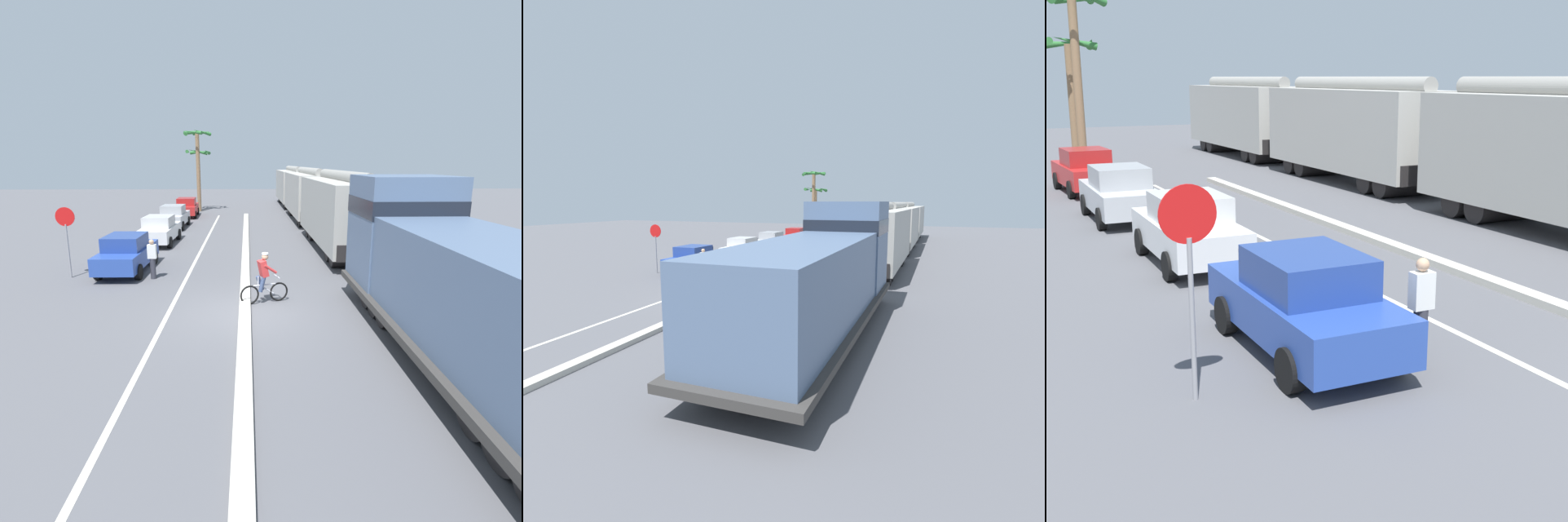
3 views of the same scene
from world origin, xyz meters
TOP-DOWN VIEW (x-y plane):
  - ground_plane at (0.00, 0.00)m, footprint 120.00×120.00m
  - median_curb at (0.00, 6.00)m, footprint 0.36×36.00m
  - lane_stripe at (-2.40, 6.00)m, footprint 0.14×36.00m
  - locomotive at (5.06, -2.79)m, footprint 3.10×11.61m
  - hopper_car_lead at (5.06, 9.37)m, footprint 2.90×10.60m
  - hopper_car_middle at (5.06, 20.97)m, footprint 2.90×10.60m
  - hopper_car_trailing at (5.06, 32.57)m, footprint 2.90×10.60m
  - parked_car_blue at (-5.08, 5.18)m, footprint 1.90×4.23m
  - parked_car_white at (-4.95, 11.33)m, footprint 1.91×4.24m
  - parked_car_silver at (-5.19, 17.30)m, footprint 1.88×4.23m
  - parked_car_red at (-5.11, 23.31)m, footprint 1.96×4.26m
  - cyclist at (0.64, 0.94)m, footprint 1.64×0.68m
  - stop_sign at (-7.14, 4.29)m, footprint 0.76×0.08m
  - palm_tree_near at (-4.47, 27.28)m, footprint 2.69×2.77m
  - palm_tree_far at (-4.56, 28.23)m, footprint 2.24×2.27m
  - pedestrian_by_cars at (-3.73, 4.00)m, footprint 0.34×0.22m

SIDE VIEW (x-z plane):
  - ground_plane at x=0.00m, z-range 0.00..0.00m
  - lane_stripe at x=-2.40m, z-range 0.00..0.01m
  - median_curb at x=0.00m, z-range 0.00..0.16m
  - parked_car_blue at x=-5.08m, z-range 0.01..1.63m
  - parked_car_white at x=-4.95m, z-range 0.01..1.63m
  - parked_car_silver at x=-5.19m, z-range 0.01..1.63m
  - parked_car_red at x=-5.11m, z-range 0.01..1.63m
  - cyclist at x=0.64m, z-range -0.04..1.67m
  - pedestrian_by_cars at x=-3.73m, z-range 0.04..1.66m
  - locomotive at x=5.06m, z-range -0.30..3.90m
  - stop_sign at x=-7.14m, z-range 0.58..3.46m
  - hopper_car_lead at x=5.06m, z-range -0.01..4.17m
  - hopper_car_middle at x=5.06m, z-range -0.01..4.17m
  - hopper_car_trailing at x=5.06m, z-range -0.01..4.17m
  - palm_tree_far at x=-4.56m, z-range 1.24..7.11m
  - palm_tree_near at x=-4.47m, z-range 1.78..9.36m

